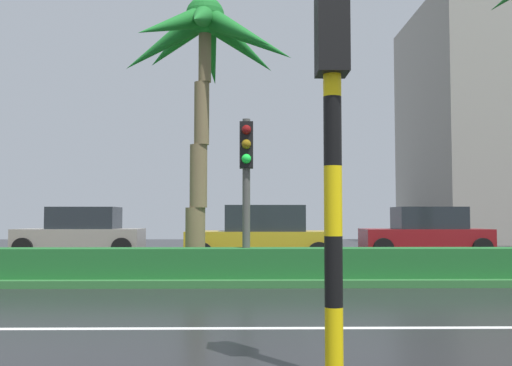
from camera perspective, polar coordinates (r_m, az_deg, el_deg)
ground_plane at (r=15.44m, az=-21.73°, el=-8.42°), size 90.00×42.00×0.10m
median_strip at (r=14.51m, az=-23.14°, el=-8.25°), size 85.50×4.00×0.15m
palm_tree_centre_left at (r=13.89m, az=-4.97°, el=12.85°), size 4.22×4.27×6.34m
traffic_signal_median_right at (r=12.10m, az=-0.95°, el=1.51°), size 0.28×0.43×3.28m
traffic_signal_foreground at (r=5.30m, az=7.43°, el=9.18°), size 0.28×0.43×3.69m
car_in_traffic_leading at (r=21.37m, az=-16.70°, el=-4.66°), size 4.30×2.02×1.72m
car_in_traffic_second at (r=17.27m, az=0.50°, el=-5.17°), size 4.30×2.02×1.72m
car_in_traffic_third at (r=21.11m, az=16.28°, el=-4.69°), size 4.30×2.02×1.72m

